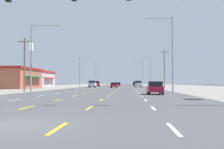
{
  "coord_description": "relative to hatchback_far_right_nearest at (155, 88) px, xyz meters",
  "views": [
    {
      "loc": [
        3.9,
        -9.81,
        1.4
      ],
      "look_at": [
        -0.53,
        72.94,
        3.59
      ],
      "focal_mm": 49.28,
      "sensor_mm": 36.0,
      "label": 1
    }
  ],
  "objects": [
    {
      "name": "utility_pole_left_row_0",
      "position": [
        -19.78,
        11.93,
        3.71
      ],
      "size": [
        2.2,
        0.26,
        8.59
      ],
      "color": "brown",
      "rests_on": "ground"
    },
    {
      "name": "signal_span_wire",
      "position": [
        -7.0,
        -17.42,
        4.39
      ],
      "size": [
        26.02,
        0.53,
        8.56
      ],
      "color": "brown",
      "rests_on": "ground"
    },
    {
      "name": "suv_far_right_farthest",
      "position": [
        -0.21,
        90.72,
        0.24
      ],
      "size": [
        1.98,
        4.9,
        1.98
      ],
      "color": "black",
      "rests_on": "ground"
    },
    {
      "name": "sedan_center_turn_near",
      "position": [
        -6.97,
        45.93,
        -0.03
      ],
      "size": [
        1.8,
        4.5,
        1.46
      ],
      "color": "red",
      "rests_on": "ground"
    },
    {
      "name": "hatchback_center_turn_farther",
      "position": [
        -7.01,
        78.64,
        0.0
      ],
      "size": [
        1.72,
        3.9,
        1.54
      ],
      "color": "#4C196B",
      "rests_on": "ground"
    },
    {
      "name": "utility_pole_right_row_1",
      "position": [
        6.63,
        47.59,
        4.59
      ],
      "size": [
        2.2,
        0.26,
        10.34
      ],
      "color": "brown",
      "rests_on": "ground"
    },
    {
      "name": "suv_far_left_mid",
      "position": [
        -13.83,
        54.22,
        0.24
      ],
      "size": [
        1.98,
        4.9,
        1.98
      ],
      "color": "silver",
      "rests_on": "ground"
    },
    {
      "name": "hatchback_far_right_nearest",
      "position": [
        0.0,
        0.0,
        0.0
      ],
      "size": [
        1.72,
        3.9,
        1.54
      ],
      "color": "maroon",
      "rests_on": "ground"
    },
    {
      "name": "lot_apron_right",
      "position": [
        17.72,
        39.42,
        -0.78
      ],
      "size": [
        28.0,
        440.0,
        0.01
      ],
      "primitive_type": "cube",
      "color": "gray",
      "rests_on": "ground"
    },
    {
      "name": "ground_plane",
      "position": [
        -7.03,
        39.42,
        -0.78
      ],
      "size": [
        572.0,
        572.0,
        0.0
      ],
      "primitive_type": "plane",
      "color": "#4C4C4F"
    },
    {
      "name": "streetlight_right_row_2",
      "position": [
        2.68,
        95.65,
        4.95
      ],
      "size": [
        4.35,
        0.26,
        9.86
      ],
      "color": "gray",
      "rests_on": "ground"
    },
    {
      "name": "suv_far_right_midfar",
      "position": [
        -0.01,
        60.5,
        0.24
      ],
      "size": [
        1.98,
        4.9,
        1.98
      ],
      "color": "silver",
      "rests_on": "ground"
    },
    {
      "name": "suv_far_left_far",
      "position": [
        -14.02,
        68.57,
        0.24
      ],
      "size": [
        1.98,
        4.9,
        1.98
      ],
      "color": "red",
      "rests_on": "ground"
    },
    {
      "name": "streetlight_right_row_0",
      "position": [
        2.75,
        7.22,
        5.39
      ],
      "size": [
        4.1,
        0.26,
        10.78
      ],
      "color": "gray",
      "rests_on": "ground"
    },
    {
      "name": "streetlight_right_row_1",
      "position": [
        2.8,
        51.43,
        4.3
      ],
      "size": [
        3.36,
        0.26,
        8.83
      ],
      "color": "gray",
      "rests_on": "ground"
    },
    {
      "name": "streetlight_left_row_1",
      "position": [
        -16.73,
        51.43,
        4.21
      ],
      "size": [
        4.06,
        0.26,
        8.52
      ],
      "color": "gray",
      "rests_on": "ground"
    },
    {
      "name": "pole_sign_left_row_1",
      "position": [
        -21.57,
        20.69,
        5.96
      ],
      "size": [
        0.24,
        2.06,
        8.97
      ],
      "color": "gray",
      "rests_on": "ground"
    },
    {
      "name": "lot_apron_left",
      "position": [
        -31.78,
        39.42,
        -0.78
      ],
      "size": [
        28.0,
        440.0,
        0.01
      ],
      "primitive_type": "cube",
      "color": "gray",
      "rests_on": "ground"
    },
    {
      "name": "streetlight_left_row_2",
      "position": [
        -16.87,
        95.65,
        4.98
      ],
      "size": [
        3.47,
        0.26,
        10.14
      ],
      "color": "gray",
      "rests_on": "ground"
    },
    {
      "name": "streetlight_left_row_0",
      "position": [
        -16.68,
        7.22,
        5.02
      ],
      "size": [
        4.7,
        0.26,
        9.92
      ],
      "color": "gray",
      "rests_on": "ground"
    },
    {
      "name": "lane_markings",
      "position": [
        -7.03,
        77.92,
        -0.78
      ],
      "size": [
        10.64,
        227.6,
        0.01
      ],
      "color": "white",
      "rests_on": "ground"
    },
    {
      "name": "storefront_left_row_1",
      "position": [
        -31.18,
        35.56,
        1.73
      ],
      "size": [
        12.1,
        17.05,
        4.98
      ],
      "color": "#A35642",
      "rests_on": "ground"
    },
    {
      "name": "storefront_left_row_2",
      "position": [
        -33.26,
        60.72,
        1.79
      ],
      "size": [
        10.91,
        17.11,
        5.1
      ],
      "color": "#B2B2B7",
      "rests_on": "ground"
    }
  ]
}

